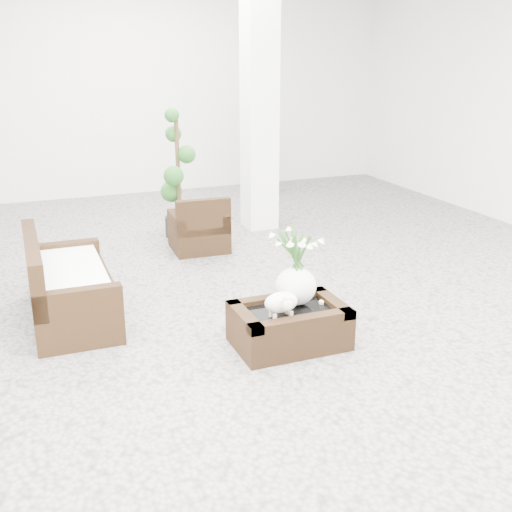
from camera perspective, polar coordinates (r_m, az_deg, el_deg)
name	(u,v)px	position (r m, az deg, el deg)	size (l,w,h in m)	color
ground	(252,317)	(5.76, -0.37, -5.56)	(11.00, 11.00, 0.00)	gray
column	(260,95)	(8.33, 0.32, 14.36)	(0.40, 0.40, 3.50)	white
coffee_table	(289,327)	(5.20, 3.02, -6.49)	(0.90, 0.60, 0.31)	#331F0F
sheep_figurine	(281,305)	(4.96, 2.29, -4.42)	(0.28, 0.23, 0.21)	white
planter_narcissus	(296,258)	(5.11, 3.68, -0.20)	(0.44, 0.44, 0.80)	white
tealight	(321,302)	(5.27, 5.94, -4.17)	(0.04, 0.04, 0.03)	white
armchair	(199,222)	(7.58, -5.23, 3.05)	(0.64, 0.61, 0.68)	#331F0F
loveseat	(70,278)	(5.85, -16.51, -1.90)	(1.46, 0.70, 0.78)	#331F0F
topiary	(178,175)	(8.07, -7.07, 7.31)	(0.43, 0.43, 1.61)	#1E4E19
shopper	(258,145)	(10.25, 0.23, 10.07)	(0.62, 0.41, 1.70)	#2B5760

